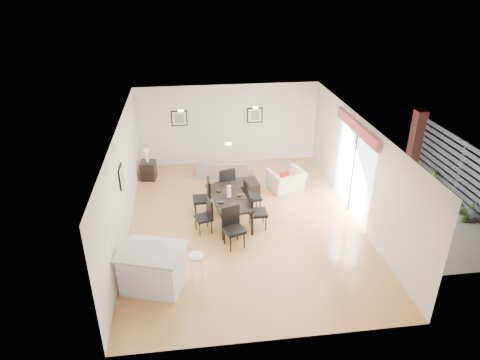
{
  "coord_description": "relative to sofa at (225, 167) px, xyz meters",
  "views": [
    {
      "loc": [
        -1.35,
        -9.52,
        6.09
      ],
      "look_at": [
        -0.06,
        0.4,
        1.07
      ],
      "focal_mm": 32.0,
      "sensor_mm": 36.0,
      "label": 1
    }
  ],
  "objects": [
    {
      "name": "dining_table",
      "position": [
        -0.17,
        -2.82,
        0.38
      ],
      "size": [
        1.14,
        1.86,
        0.73
      ],
      "rotation": [
        0.0,
        0.0,
        0.16
      ],
      "color": "black",
      "rests_on": "ground"
    },
    {
      "name": "armchair",
      "position": [
        1.72,
        -1.28,
        0.05
      ],
      "size": [
        1.19,
        1.11,
        0.64
      ],
      "primitive_type": "imported",
      "rotation": [
        0.0,
        0.0,
        3.45
      ],
      "color": "beige",
      "rests_on": "ground"
    },
    {
      "name": "courtyard",
      "position": [
        6.38,
        -2.11,
        0.65
      ],
      "size": [
        6.0,
        6.0,
        2.0
      ],
      "color": "gray",
      "rests_on": "ground"
    },
    {
      "name": "dining_chair_foot",
      "position": [
        -0.14,
        -1.74,
        0.32
      ],
      "size": [
        0.59,
        0.59,
        1.05
      ],
      "rotation": [
        0.0,
        0.0,
        3.44
      ],
      "color": "black",
      "rests_on": "ground"
    },
    {
      "name": "wall_front",
      "position": [
        0.21,
        -6.97,
        1.08
      ],
      "size": [
        6.0,
        0.04,
        2.7
      ],
      "primitive_type": "cube",
      "color": "silver",
      "rests_on": "ground"
    },
    {
      "name": "sofa",
      "position": [
        0.0,
        0.0,
        0.0
      ],
      "size": [
        1.93,
        0.96,
        0.54
      ],
      "primitive_type": "imported",
      "rotation": [
        0.0,
        0.0,
        3.01
      ],
      "color": "gray",
      "rests_on": "ground"
    },
    {
      "name": "ground",
      "position": [
        0.21,
        -2.97,
        -0.27
      ],
      "size": [
        8.0,
        8.0,
        0.0
      ],
      "primitive_type": "plane",
      "color": "tan",
      "rests_on": "ground"
    },
    {
      "name": "bar_stool",
      "position": [
        -1.12,
        -5.19,
        0.33
      ],
      "size": [
        0.32,
        0.32,
        0.7
      ],
      "color": "white",
      "rests_on": "ground"
    },
    {
      "name": "dining_chair_wfar",
      "position": [
        -0.78,
        -2.38,
        0.31
      ],
      "size": [
        0.48,
        0.48,
        1.04
      ],
      "rotation": [
        0.0,
        0.0,
        -1.54
      ],
      "color": "black",
      "rests_on": "ground"
    },
    {
      "name": "kitchen_island",
      "position": [
        -2.02,
        -5.19,
        0.19
      ],
      "size": [
        1.55,
        1.36,
        0.91
      ],
      "rotation": [
        0.0,
        0.0,
        -0.33
      ],
      "color": "white",
      "rests_on": "ground"
    },
    {
      "name": "coffee_table",
      "position": [
        0.31,
        -1.43,
        -0.06
      ],
      "size": [
        1.13,
        0.76,
        0.42
      ],
      "primitive_type": "cube",
      "rotation": [
        0.0,
        0.0,
        0.13
      ],
      "color": "black",
      "rests_on": "ground"
    },
    {
      "name": "dining_chair_enear",
      "position": [
        0.44,
        -3.25,
        0.29
      ],
      "size": [
        0.45,
        0.45,
        1.0
      ],
      "rotation": [
        0.0,
        0.0,
        1.59
      ],
      "color": "black",
      "rests_on": "ground"
    },
    {
      "name": "dining_chair_wnear",
      "position": [
        -0.79,
        -3.23,
        0.23
      ],
      "size": [
        0.5,
        0.5,
        0.9
      ],
      "rotation": [
        0.0,
        0.0,
        -1.3
      ],
      "color": "black",
      "rests_on": "ground"
    },
    {
      "name": "framed_print_back_left",
      "position": [
        -1.39,
        1.0,
        1.38
      ],
      "size": [
        0.52,
        0.04,
        0.52
      ],
      "color": "black",
      "rests_on": "wall_back"
    },
    {
      "name": "courtyard_plant_b",
      "position": [
        6.11,
        -1.78,
        0.04
      ],
      "size": [
        0.39,
        0.39,
        0.61
      ],
      "primitive_type": "imported",
      "rotation": [
        0.0,
        0.0,
        -0.16
      ],
      "color": "#415E28",
      "rests_on": "ground"
    },
    {
      "name": "ceiling",
      "position": [
        0.21,
        -2.97,
        2.43
      ],
      "size": [
        6.0,
        8.0,
        0.02
      ],
      "primitive_type": "cube",
      "color": "white",
      "rests_on": "wall_back"
    },
    {
      "name": "dining_chair_head",
      "position": [
        -0.2,
        -3.9,
        0.3
      ],
      "size": [
        0.58,
        0.58,
        1.02
      ],
      "rotation": [
        0.0,
        0.0,
        0.32
      ],
      "color": "black",
      "rests_on": "ground"
    },
    {
      "name": "cushion",
      "position": [
        1.63,
        -1.37,
        0.23
      ],
      "size": [
        0.29,
        0.17,
        0.28
      ],
      "primitive_type": "cube",
      "rotation": [
        0.0,
        0.0,
        3.46
      ],
      "color": "maroon",
      "rests_on": "armchair"
    },
    {
      "name": "side_table",
      "position": [
        -2.44,
        0.01,
        0.03
      ],
      "size": [
        0.51,
        0.51,
        0.6
      ],
      "primitive_type": "cube",
      "rotation": [
        0.0,
        0.0,
        -0.14
      ],
      "color": "black",
      "rests_on": "ground"
    },
    {
      "name": "courtyard_plant_a",
      "position": [
        6.01,
        -3.6,
        0.03
      ],
      "size": [
        0.66,
        0.62,
        0.6
      ],
      "primitive_type": "imported",
      "rotation": [
        0.0,
        0.0,
        0.33
      ],
      "color": "#415E28",
      "rests_on": "ground"
    },
    {
      "name": "vase",
      "position": [
        -0.17,
        -2.82,
        0.72
      ],
      "size": [
        0.83,
        1.31,
        0.69
      ],
      "color": "white",
      "rests_on": "dining_table"
    },
    {
      "name": "sliding_door",
      "position": [
        3.17,
        -2.67,
        1.39
      ],
      "size": [
        0.12,
        2.7,
        2.57
      ],
      "color": "white",
      "rests_on": "wall_right"
    },
    {
      "name": "table_lamp",
      "position": [
        -2.44,
        0.01,
        0.6
      ],
      "size": [
        0.22,
        0.22,
        0.41
      ],
      "color": "white",
      "rests_on": "side_table"
    },
    {
      "name": "wall_right",
      "position": [
        3.21,
        -2.97,
        1.08
      ],
      "size": [
        0.04,
        8.0,
        2.7
      ],
      "primitive_type": "cube",
      "color": "silver",
      "rests_on": "ground"
    },
    {
      "name": "wall_left",
      "position": [
        -2.79,
        -2.97,
        1.08
      ],
      "size": [
        0.04,
        8.0,
        2.7
      ],
      "primitive_type": "cube",
      "color": "silver",
      "rests_on": "ground"
    },
    {
      "name": "wall_back",
      "position": [
        0.21,
        1.03,
        1.08
      ],
      "size": [
        6.0,
        0.04,
        2.7
      ],
      "primitive_type": "cube",
      "color": "silver",
      "rests_on": "ground"
    },
    {
      "name": "framed_print_back_right",
      "position": [
        1.11,
        1.0,
        1.38
      ],
      "size": [
        0.52,
        0.04,
        0.52
      ],
      "color": "black",
      "rests_on": "wall_back"
    },
    {
      "name": "framed_print_left_wall",
      "position": [
        -2.76,
        -3.17,
        1.38
      ],
      "size": [
        0.04,
        0.52,
        0.52
      ],
      "rotation": [
        0.0,
        0.0,
        1.57
      ],
      "color": "black",
      "rests_on": "wall_left"
    },
    {
      "name": "dining_chair_efar",
      "position": [
        0.45,
        -2.39,
        0.26
      ],
      "size": [
        0.49,
        0.49,
        0.94
      ],
      "rotation": [
        0.0,
        0.0,
        1.73
      ],
      "color": "black",
      "rests_on": "ground"
    }
  ]
}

